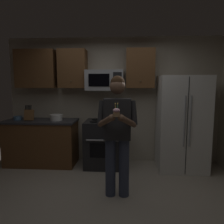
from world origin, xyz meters
TOP-DOWN VIEW (x-y plane):
  - ground_plane at (0.00, 0.00)m, footprint 6.00×6.00m
  - wall_back at (0.00, 1.75)m, footprint 4.40×0.10m
  - oven_range at (-0.15, 1.36)m, footprint 0.76×0.70m
  - microwave at (-0.15, 1.48)m, footprint 0.74×0.41m
  - refrigerator at (1.35, 1.32)m, footprint 0.90×0.75m
  - cabinet_row_upper at (-0.72, 1.53)m, footprint 2.78×0.36m
  - counter_left at (-1.45, 1.38)m, footprint 1.44×0.66m
  - knife_block at (-1.66, 1.33)m, footprint 0.16×0.15m
  - bowl_large_white at (-1.12, 1.38)m, footprint 0.25×0.25m
  - bowl_small_colored at (-1.92, 1.37)m, footprint 0.17×0.17m
  - person at (0.15, 0.20)m, footprint 0.60×0.48m
  - cupcake at (0.15, -0.13)m, footprint 0.09×0.09m

SIDE VIEW (x-z plane):
  - ground_plane at x=0.00m, z-range 0.00..0.00m
  - oven_range at x=-0.15m, z-range 0.00..0.93m
  - counter_left at x=-1.45m, z-range 0.00..0.92m
  - refrigerator at x=1.35m, z-range 0.00..1.80m
  - bowl_small_colored at x=-1.92m, z-range 0.92..1.00m
  - bowl_large_white at x=-1.12m, z-range 0.92..1.04m
  - person at x=0.15m, z-range 0.11..1.88m
  - knife_block at x=-1.66m, z-range 0.88..1.20m
  - cupcake at x=0.15m, z-range 1.21..1.38m
  - wall_back at x=0.00m, z-range 0.00..2.60m
  - microwave at x=-0.15m, z-range 1.52..1.92m
  - cabinet_row_upper at x=-0.72m, z-range 1.57..2.33m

